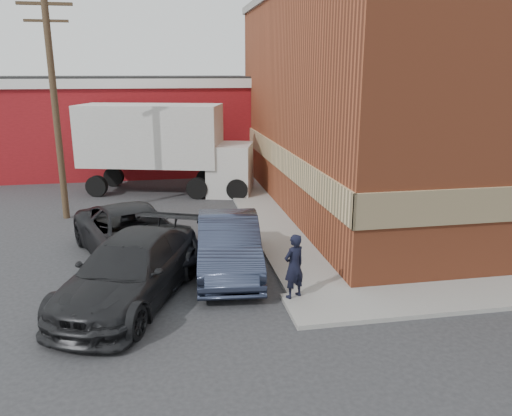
{
  "coord_description": "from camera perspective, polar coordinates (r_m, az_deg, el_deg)",
  "views": [
    {
      "loc": [
        -3.35,
        -11.94,
        5.86
      ],
      "look_at": [
        -0.58,
        3.14,
        1.66
      ],
      "focal_mm": 35.0,
      "sensor_mm": 36.0,
      "label": 1
    }
  ],
  "objects": [
    {
      "name": "utility_pole",
      "position": [
        21.38,
        -22.03,
        11.25
      ],
      "size": [
        2.0,
        0.26,
        9.0
      ],
      "color": "#503B28",
      "rests_on": "ground"
    },
    {
      "name": "suv_b",
      "position": [
        13.53,
        -14.16,
        -6.95
      ],
      "size": [
        4.43,
        6.26,
        1.68
      ],
      "primitive_type": "imported",
      "rotation": [
        0.0,
        0.0,
        -0.4
      ],
      "color": "black",
      "rests_on": "ground"
    },
    {
      "name": "suv_a",
      "position": [
        16.45,
        -13.8,
        -2.95
      ],
      "size": [
        4.64,
        6.56,
        1.66
      ],
      "primitive_type": "imported",
      "rotation": [
        0.0,
        0.0,
        0.35
      ],
      "color": "black",
      "rests_on": "ground"
    },
    {
      "name": "man",
      "position": [
        13.05,
        4.36,
        -6.64
      ],
      "size": [
        0.75,
        0.65,
        1.74
      ],
      "primitive_type": "imported",
      "rotation": [
        0.0,
        0.0,
        3.6
      ],
      "color": "black",
      "rests_on": "sidewalk_south"
    },
    {
      "name": "ground",
      "position": [
        13.72,
        4.83,
        -10.02
      ],
      "size": [
        90.0,
        90.0,
        0.0
      ],
      "primitive_type": "plane",
      "color": "#28282B",
      "rests_on": "ground"
    },
    {
      "name": "warehouse",
      "position": [
        32.2,
        -15.29,
        9.36
      ],
      "size": [
        16.3,
        8.3,
        5.6
      ],
      "color": "maroon",
      "rests_on": "ground"
    },
    {
      "name": "sidewalk_west",
      "position": [
        22.09,
        0.26,
        0.1
      ],
      "size": [
        1.8,
        18.0,
        0.12
      ],
      "primitive_type": "cube",
      "color": "gray",
      "rests_on": "ground"
    },
    {
      "name": "box_truck",
      "position": [
        24.95,
        -10.02,
        7.35
      ],
      "size": [
        9.15,
        4.87,
        4.33
      ],
      "rotation": [
        0.0,
        0.0,
        -0.27
      ],
      "color": "silver",
      "rests_on": "ground"
    },
    {
      "name": "sedan",
      "position": [
        15.01,
        -3.13,
        -4.21
      ],
      "size": [
        2.26,
        5.28,
        1.69
      ],
      "primitive_type": "imported",
      "rotation": [
        0.0,
        0.0,
        -0.09
      ],
      "color": "#282F44",
      "rests_on": "ground"
    },
    {
      "name": "brick_building",
      "position": [
        24.09,
        19.48,
        11.67
      ],
      "size": [
        14.25,
        18.25,
        9.36
      ],
      "color": "brown",
      "rests_on": "ground"
    }
  ]
}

